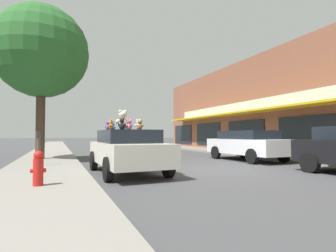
# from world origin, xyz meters

# --- Properties ---
(ground_plane) EXTENTS (260.00, 260.00, 0.00)m
(ground_plane) POSITION_xyz_m (0.00, 0.00, 0.00)
(ground_plane) COLOR #424244
(sidewalk_near) EXTENTS (2.65, 90.00, 0.15)m
(sidewalk_near) POSITION_xyz_m (-6.01, 0.00, 0.07)
(sidewalk_near) COLOR gray
(sidewalk_near) RESTS_ON ground_plane
(sidewalk_far) EXTENTS (2.65, 90.00, 0.15)m
(sidewalk_far) POSITION_xyz_m (6.01, 0.00, 0.07)
(sidewalk_far) COLOR gray
(sidewalk_far) RESTS_ON ground_plane
(storefront_row) EXTENTS (13.19, 31.46, 7.02)m
(storefront_row) POSITION_xyz_m (13.21, 4.78, 3.51)
(storefront_row) COLOR brown
(storefront_row) RESTS_ON ground_plane
(plush_art_car) EXTENTS (2.10, 4.38, 1.47)m
(plush_art_car) POSITION_xyz_m (-3.39, 0.43, 0.80)
(plush_art_car) COLOR beige
(plush_art_car) RESTS_ON ground_plane
(teddy_bear_giant) EXTENTS (0.53, 0.35, 0.70)m
(teddy_bear_giant) POSITION_xyz_m (-3.53, 0.54, 1.80)
(teddy_bear_giant) COLOR beige
(teddy_bear_giant) RESTS_ON plush_art_car
(teddy_bear_purple) EXTENTS (0.25, 0.22, 0.35)m
(teddy_bear_purple) POSITION_xyz_m (-3.94, 1.02, 1.63)
(teddy_bear_purple) COLOR purple
(teddy_bear_purple) RESTS_ON plush_art_car
(teddy_bear_black) EXTENTS (0.27, 0.25, 0.38)m
(teddy_bear_black) POSITION_xyz_m (-3.69, -0.06, 1.65)
(teddy_bear_black) COLOR black
(teddy_bear_black) RESTS_ON plush_art_car
(teddy_bear_blue) EXTENTS (0.18, 0.20, 0.28)m
(teddy_bear_blue) POSITION_xyz_m (-3.72, 1.25, 1.60)
(teddy_bear_blue) COLOR blue
(teddy_bear_blue) RESTS_ON plush_art_car
(teddy_bear_pink) EXTENTS (0.29, 0.21, 0.38)m
(teddy_bear_pink) POSITION_xyz_m (-3.33, 0.40, 1.65)
(teddy_bear_pink) COLOR pink
(teddy_bear_pink) RESTS_ON plush_art_car
(teddy_bear_orange) EXTENTS (0.18, 0.24, 0.32)m
(teddy_bear_orange) POSITION_xyz_m (-4.04, -0.05, 1.62)
(teddy_bear_orange) COLOR orange
(teddy_bear_orange) RESTS_ON plush_art_car
(teddy_bear_white) EXTENTS (0.26, 0.16, 0.36)m
(teddy_bear_white) POSITION_xyz_m (-3.15, -0.06, 1.64)
(teddy_bear_white) COLOR white
(teddy_bear_white) RESTS_ON plush_art_car
(teddy_bear_green) EXTENTS (0.21, 0.17, 0.28)m
(teddy_bear_green) POSITION_xyz_m (-3.18, 1.17, 1.60)
(teddy_bear_green) COLOR green
(teddy_bear_green) RESTS_ON plush_art_car
(teddy_bear_brown) EXTENTS (0.24, 0.17, 0.32)m
(teddy_bear_brown) POSITION_xyz_m (-3.17, -0.30, 1.62)
(teddy_bear_brown) COLOR olive
(teddy_bear_brown) RESTS_ON plush_art_car
(teddy_bear_teal) EXTENTS (0.25, 0.23, 0.35)m
(teddy_bear_teal) POSITION_xyz_m (-3.88, 0.78, 1.63)
(teddy_bear_teal) COLOR teal
(teddy_bear_teal) RESTS_ON plush_art_car
(parked_car_far_center) EXTENTS (2.10, 4.70, 1.53)m
(parked_car_far_center) POSITION_xyz_m (3.43, 2.54, 0.84)
(parked_car_far_center) COLOR silver
(parked_car_far_center) RESTS_ON ground_plane
(street_tree) EXTENTS (4.54, 4.54, 7.57)m
(street_tree) POSITION_xyz_m (-6.37, 5.97, 5.42)
(street_tree) COLOR #473323
(street_tree) RESTS_ON sidewalk_near
(fire_hydrant) EXTENTS (0.33, 0.22, 0.79)m
(fire_hydrant) POSITION_xyz_m (-5.97, -1.65, 0.54)
(fire_hydrant) COLOR red
(fire_hydrant) RESTS_ON sidewalk_near
(parking_meter) EXTENTS (0.14, 0.10, 1.27)m
(parking_meter) POSITION_xyz_m (-6.26, 2.86, 0.96)
(parking_meter) COLOR #4C4C51
(parking_meter) RESTS_ON sidewalk_near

